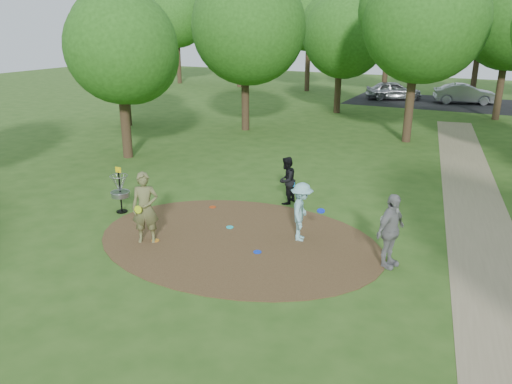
% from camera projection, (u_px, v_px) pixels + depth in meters
% --- Properties ---
extents(ground, '(100.00, 100.00, 0.00)m').
position_uv_depth(ground, '(238.00, 240.00, 14.34)').
color(ground, '#2D5119').
rests_on(ground, ground).
extents(dirt_clearing, '(8.40, 8.40, 0.02)m').
position_uv_depth(dirt_clearing, '(238.00, 240.00, 14.34)').
color(dirt_clearing, '#47301C').
rests_on(dirt_clearing, ground).
extents(footpath, '(7.55, 39.89, 0.01)m').
position_uv_depth(footpath, '(487.00, 257.00, 13.32)').
color(footpath, '#8C7A5B').
rests_on(footpath, ground).
extents(parking_lot, '(14.00, 8.00, 0.01)m').
position_uv_depth(parking_lot, '(442.00, 103.00, 38.98)').
color(parking_lot, black).
rests_on(parking_lot, ground).
extents(player_observer_with_disc, '(0.90, 0.80, 2.06)m').
position_uv_depth(player_observer_with_disc, '(145.00, 208.00, 13.92)').
color(player_observer_with_disc, '#67673C').
rests_on(player_observer_with_disc, ground).
extents(player_throwing_with_disc, '(1.17, 1.23, 1.71)m').
position_uv_depth(player_throwing_with_disc, '(302.00, 212.00, 14.11)').
color(player_throwing_with_disc, '#87C5CA').
rests_on(player_throwing_with_disc, ground).
extents(player_walking_with_disc, '(0.68, 0.84, 1.65)m').
position_uv_depth(player_walking_with_disc, '(286.00, 180.00, 17.03)').
color(player_walking_with_disc, black).
rests_on(player_walking_with_disc, ground).
extents(player_waiting_with_disc, '(0.83, 1.23, 1.95)m').
position_uv_depth(player_waiting_with_disc, '(391.00, 231.00, 12.52)').
color(player_waiting_with_disc, gray).
rests_on(player_waiting_with_disc, ground).
extents(disc_ground_cyan, '(0.22, 0.22, 0.02)m').
position_uv_depth(disc_ground_cyan, '(230.00, 227.00, 15.18)').
color(disc_ground_cyan, '#1CD2E1').
rests_on(disc_ground_cyan, dirt_clearing).
extents(disc_ground_blue, '(0.22, 0.22, 0.02)m').
position_uv_depth(disc_ground_blue, '(257.00, 252.00, 13.54)').
color(disc_ground_blue, '#0D34E5').
rests_on(disc_ground_blue, dirt_clearing).
extents(disc_ground_red, '(0.22, 0.22, 0.02)m').
position_uv_depth(disc_ground_red, '(213.00, 207.00, 16.85)').
color(disc_ground_red, '#BC3B12').
rests_on(disc_ground_red, dirt_clearing).
extents(car_left, '(4.70, 3.26, 1.48)m').
position_uv_depth(car_left, '(393.00, 90.00, 40.24)').
color(car_left, '#93949A').
rests_on(car_left, ground).
extents(car_right, '(4.80, 2.60, 1.50)m').
position_uv_depth(car_right, '(465.00, 94.00, 38.31)').
color(car_right, '#95969C').
rests_on(car_right, ground).
extents(disc_ground_orange, '(0.22, 0.22, 0.02)m').
position_uv_depth(disc_ground_orange, '(155.00, 240.00, 14.26)').
color(disc_ground_orange, orange).
rests_on(disc_ground_orange, dirt_clearing).
extents(disc_golf_basket, '(0.63, 0.63, 1.54)m').
position_uv_depth(disc_golf_basket, '(120.00, 187.00, 16.20)').
color(disc_golf_basket, black).
rests_on(disc_golf_basket, ground).
extents(tree_ring, '(36.95, 45.96, 9.46)m').
position_uv_depth(tree_ring, '(406.00, 40.00, 19.66)').
color(tree_ring, '#332316').
rests_on(tree_ring, ground).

